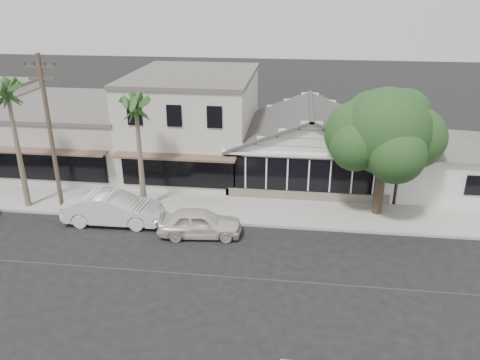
# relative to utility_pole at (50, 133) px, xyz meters

# --- Properties ---
(ground) EXTENTS (140.00, 140.00, 0.00)m
(ground) POSITION_rel_utility_pole_xyz_m (9.00, -5.20, -4.79)
(ground) COLOR black
(ground) RESTS_ON ground
(sidewalk_north) EXTENTS (90.00, 3.50, 0.15)m
(sidewalk_north) POSITION_rel_utility_pole_xyz_m (1.00, 1.55, -4.71)
(sidewalk_north) COLOR #9E9991
(sidewalk_north) RESTS_ON ground
(corner_shop) EXTENTS (10.40, 8.60, 5.10)m
(corner_shop) POSITION_rel_utility_pole_xyz_m (14.00, 7.27, -2.17)
(corner_shop) COLOR white
(corner_shop) RESTS_ON ground
(side_cottage) EXTENTS (6.00, 6.00, 3.00)m
(side_cottage) POSITION_rel_utility_pole_xyz_m (22.20, 6.30, -3.29)
(side_cottage) COLOR white
(side_cottage) RESTS_ON ground
(row_building_near) EXTENTS (8.00, 10.00, 6.50)m
(row_building_near) POSITION_rel_utility_pole_xyz_m (6.00, 8.30, -1.54)
(row_building_near) COLOR beige
(row_building_near) RESTS_ON ground
(row_building_midnear) EXTENTS (10.00, 10.00, 4.20)m
(row_building_midnear) POSITION_rel_utility_pole_xyz_m (-3.00, 8.30, -2.69)
(row_building_midnear) COLOR #B9B3A6
(row_building_midnear) RESTS_ON ground
(utility_pole) EXTENTS (1.80, 0.24, 9.00)m
(utility_pole) POSITION_rel_utility_pole_xyz_m (0.00, 0.00, 0.00)
(utility_pole) COLOR brown
(utility_pole) RESTS_ON ground
(car_0) EXTENTS (4.49, 2.18, 1.48)m
(car_0) POSITION_rel_utility_pole_xyz_m (8.40, -1.60, -4.05)
(car_0) COLOR beige
(car_0) RESTS_ON ground
(car_1) EXTENTS (5.37, 2.00, 1.75)m
(car_1) POSITION_rel_utility_pole_xyz_m (3.40, -0.80, -3.91)
(car_1) COLOR silver
(car_1) RESTS_ON ground
(shade_tree) EXTENTS (6.58, 5.95, 7.30)m
(shade_tree) POSITION_rel_utility_pole_xyz_m (17.85, 2.23, 0.02)
(shade_tree) COLOR #433329
(shade_tree) RESTS_ON ground
(palm_east) EXTENTS (2.87, 2.87, 7.22)m
(palm_east) POSITION_rel_utility_pole_xyz_m (4.54, 0.99, 1.36)
(palm_east) COLOR #726651
(palm_east) RESTS_ON ground
(palm_mid) EXTENTS (2.59, 2.59, 7.92)m
(palm_mid) POSITION_rel_utility_pole_xyz_m (-2.34, 0.41, 2.02)
(palm_mid) COLOR #726651
(palm_mid) RESTS_ON ground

